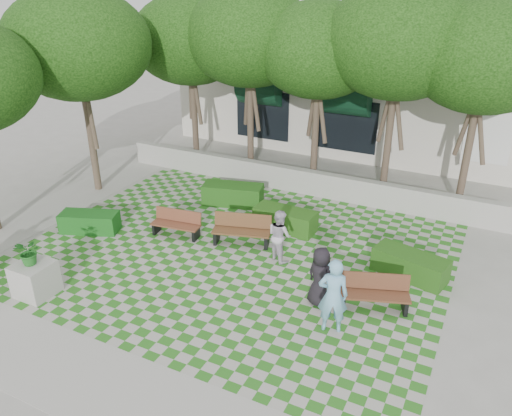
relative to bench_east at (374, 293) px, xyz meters
The scene contains 18 objects.
ground 4.37m from the bench_east, behind, with size 90.00×90.00×0.00m, color gray.
lawn 4.42m from the bench_east, behind, with size 12.00×12.00×0.00m, color #2B721E.
sidewalk_south 6.62m from the bench_east, 131.05° to the right, with size 16.00×2.00×0.01m, color #9E9B93.
sidewalk_west 11.57m from the bench_east, behind, with size 2.00×12.00×0.01m, color #9E9B93.
retaining_wall 7.34m from the bench_east, 126.25° to the left, with size 15.00×0.36×0.90m, color #9E9B93.
bench_east is the anchor object (origin of this frame).
bench_mid 4.64m from the bench_east, 162.20° to the left, with size 1.85×1.06×0.92m.
bench_west 6.56m from the bench_east, behind, with size 1.61×0.71×0.82m.
hedge_east 1.91m from the bench_east, 74.55° to the left, with size 1.96×0.79×0.69m, color #1D4813.
hedge_midright 4.61m from the bench_east, 141.63° to the left, with size 1.98×0.79×0.69m, color #1F4B14.
hedge_midleft 7.16m from the bench_east, 147.80° to the left, with size 2.09×0.84×0.73m, color #1B4A13.
hedge_west 9.14m from the bench_east, behind, with size 1.81×0.72×0.63m, color #144E17.
planter_front 8.54m from the bench_east, 157.40° to the right, with size 0.90×0.90×1.59m.
person_blue 1.51m from the bench_east, 118.02° to the right, with size 0.68×0.45×1.88m, color #77B7DA.
person_dark 1.38m from the bench_east, 160.57° to the right, with size 0.77×0.50×1.58m, color black.
person_white 3.23m from the bench_east, 160.28° to the left, with size 0.75×0.58×1.54m, color silver.
tree_row 9.65m from the bench_east, 137.55° to the left, with size 17.70×13.40×7.41m.
building 14.36m from the bench_east, 103.86° to the left, with size 18.00×8.92×5.15m.
Camera 1 is at (6.27, -10.04, 7.50)m, focal length 35.00 mm.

